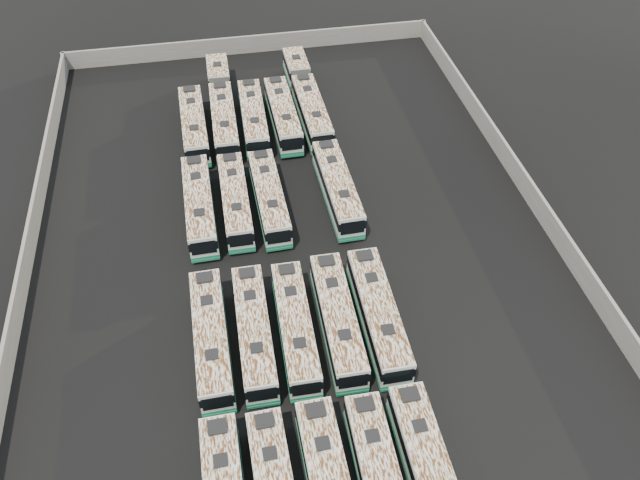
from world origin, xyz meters
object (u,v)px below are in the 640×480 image
Objects in this scene: bus_back_center at (253,118)px; bus_back_far_right at (307,97)px; bus_back_far_left at (194,125)px; bus_midfront_right at (338,319)px; bus_midback_far_right at (337,188)px; bus_front_far_right at (429,473)px; bus_back_left at (222,105)px; bus_back_right at (283,115)px; bus_midback_left at (235,200)px; bus_midback_far_left at (199,205)px; bus_midback_center at (269,197)px; bus_midfront_center at (295,327)px; bus_midfront_far_right at (378,314)px; bus_midfront_far_left at (211,338)px; bus_midfront_left at (254,332)px.

bus_back_far_right is (6.16, 2.92, 0.02)m from bus_back_center.
bus_back_far_right is (12.33, 3.11, 0.01)m from bus_back_far_left.
bus_midfront_right is 0.98× the size of bus_midback_far_right.
bus_front_far_right is 44.09m from bus_back_left.
bus_front_far_right is 41.85m from bus_back_far_left.
bus_back_far_right is (-0.14, 15.67, -0.01)m from bus_midback_far_right.
bus_midback_left is at bearing -117.01° from bus_back_right.
bus_back_right is (-3.18, 12.69, -0.02)m from bus_midback_far_right.
bus_back_far_right is (12.44, 15.73, -0.01)m from bus_midback_far_left.
bus_back_far_left is (-6.14, 12.66, 0.04)m from bus_midback_center.
bus_midback_left is at bearing 102.64° from bus_midfront_center.
bus_back_left reaches higher than bus_midback_center.
bus_midfront_far_left is at bearing 179.66° from bus_midfront_far_right.
bus_midfront_left is 0.97× the size of bus_midback_far_left.
bus_back_far_right reaches higher than bus_back_right.
bus_back_right is at bearing 94.62° from bus_front_far_right.
bus_midfront_far_right is at bearing 0.86° from bus_midfront_center.
bus_back_far_left is at bearing 89.31° from bus_midfront_far_left.
bus_midfront_far_right is 1.05× the size of bus_midback_left.
bus_back_left is 1.00× the size of bus_back_far_right.
bus_midback_center is (3.04, -0.19, 0.02)m from bus_midback_left.
bus_midfront_far_right is 1.03× the size of bus_midback_center.
bus_midback_far_right is (12.59, 0.06, 0.00)m from bus_midback_far_left.
bus_midfront_far_right reaches higher than bus_front_far_right.
bus_back_right is at bearing 91.11° from bus_midfront_right.
bus_midback_center reaches higher than bus_midback_left.
bus_back_center is (6.20, 27.49, 0.00)m from bus_midfront_far_left.
bus_midfront_far_right is at bearing -66.94° from bus_back_far_left.
bus_midfront_right is at bearing -77.83° from bus_back_left.
bus_midback_left is 0.96× the size of bus_back_right.
bus_midback_far_right reaches higher than bus_midback_center.
bus_midfront_right is 15.07m from bus_midback_center.
bus_midback_far_left is 14.27m from bus_back_center.
bus_midback_left is 18.10m from bus_back_far_right.
bus_back_center is at bearing 63.02° from bus_midback_far_left.
bus_midback_far_right reaches higher than bus_midfront_far_left.
bus_midback_center is at bearing -65.38° from bus_back_far_left.
bus_midback_center is at bearing -104.67° from bus_back_right.
bus_midback_far_right is at bearing -90.26° from bus_back_far_right.
bus_front_far_right is 0.97× the size of bus_midback_far_right.
bus_midback_far_left reaches higher than bus_back_far_left.
bus_midfront_center is at bearing -91.22° from bus_midback_center.
bus_midfront_far_left is 1.00× the size of bus_back_center.
bus_midback_left is 0.62× the size of bus_back_far_right.
bus_midfront_far_right is at bearing -72.47° from bus_back_left.
bus_back_far_right reaches higher than bus_midfront_right.
bus_midback_left is 0.95× the size of bus_midback_far_right.
bus_midfront_center is 0.96× the size of bus_midback_far_right.
bus_midback_far_left is at bearing 179.21° from bus_midback_far_right.
bus_back_left reaches higher than bus_front_far_right.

